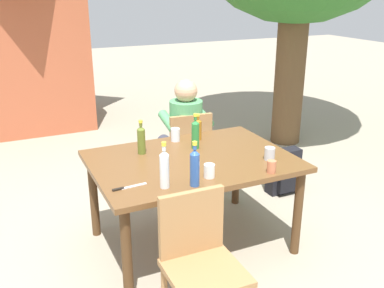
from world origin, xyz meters
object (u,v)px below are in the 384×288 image
object	(u,v)px
bottle_clear	(164,168)
bottle_green	(195,133)
bottle_blue	(195,167)
backpack_by_near_side	(284,172)
person_in_white_shirt	(183,130)
cup_glass	(175,135)
cup_terracotta	(272,167)
chair_near_left	(200,257)
cup_white	(209,171)
chair_far_right	(187,149)
dining_table	(192,169)
table_knife	(127,187)
cup_steel	(270,154)
bottle_amber	(198,129)
bottle_olive	(141,139)
brick_kiosk	(15,30)

from	to	relation	value
bottle_clear	bottle_green	bearing A→B (deg)	49.35
bottle_blue	backpack_by_near_side	distance (m)	1.83
person_in_white_shirt	cup_glass	world-z (taller)	person_in_white_shirt
bottle_clear	bottle_blue	bearing A→B (deg)	-17.58
cup_terracotta	backpack_by_near_side	xyz separation A→B (m)	(0.85, 0.95, -0.58)
chair_near_left	cup_white	xyz separation A→B (m)	(0.31, 0.48, 0.31)
chair_far_right	person_in_white_shirt	size ratio (longest dim) A/B	0.74
bottle_blue	backpack_by_near_side	world-z (taller)	bottle_blue
dining_table	table_knife	bearing A→B (deg)	-154.53
cup_steel	cup_white	bearing A→B (deg)	-170.20
cup_white	cup_steel	xyz separation A→B (m)	(0.57, 0.10, 0.00)
person_in_white_shirt	chair_far_right	bearing A→B (deg)	-93.07
cup_steel	bottle_clear	bearing A→B (deg)	-172.71
bottle_blue	table_knife	bearing A→B (deg)	160.01
bottle_clear	bottle_amber	xyz separation A→B (m)	(0.61, 0.76, -0.04)
dining_table	person_in_white_shirt	distance (m)	1.02
bottle_olive	cup_white	distance (m)	0.70
bottle_clear	cup_steel	distance (m)	0.92
backpack_by_near_side	brick_kiosk	size ratio (longest dim) A/B	0.17
bottle_green	bottle_clear	distance (m)	0.77
bottle_green	dining_table	bearing A→B (deg)	-121.67
cup_glass	brick_kiosk	distance (m)	3.88
person_in_white_shirt	cup_glass	bearing A→B (deg)	-119.81
person_in_white_shirt	bottle_green	distance (m)	0.82
person_in_white_shirt	bottle_olive	distance (m)	0.98
bottle_blue	cup_terracotta	world-z (taller)	bottle_blue
person_in_white_shirt	cup_terracotta	size ratio (longest dim) A/B	13.02
chair_near_left	bottle_olive	distance (m)	1.18
cup_glass	bottle_blue	bearing A→B (deg)	-104.70
person_in_white_shirt	bottle_clear	bearing A→B (deg)	-118.29
bottle_green	bottle_clear	bearing A→B (deg)	-130.65
chair_far_right	bottle_amber	size ratio (longest dim) A/B	3.81
dining_table	chair_far_right	size ratio (longest dim) A/B	1.76
bottle_green	bottle_blue	bearing A→B (deg)	-115.67
cup_white	cup_terracotta	xyz separation A→B (m)	(0.44, -0.11, -0.00)
cup_glass	backpack_by_near_side	xyz separation A→B (m)	(1.21, 0.04, -0.59)
bottle_olive	cup_steel	bearing A→B (deg)	-32.34
dining_table	chair_far_right	xyz separation A→B (m)	(0.34, 0.85, -0.18)
bottle_green	bottle_amber	distance (m)	0.22
cup_terracotta	brick_kiosk	bearing A→B (deg)	105.70
bottle_clear	cup_glass	size ratio (longest dim) A/B	2.87
brick_kiosk	cup_glass	bearing A→B (deg)	-75.79
cup_terracotta	table_knife	xyz separation A→B (m)	(-1.01, 0.19, -0.04)
bottle_clear	backpack_by_near_side	world-z (taller)	bottle_clear
bottle_green	cup_glass	size ratio (longest dim) A/B	2.65
backpack_by_near_side	brick_kiosk	bearing A→B (deg)	120.30
dining_table	chair_far_right	world-z (taller)	chair_far_right
chair_near_left	cup_glass	distance (m)	1.37
cup_steel	backpack_by_near_side	world-z (taller)	cup_steel
person_in_white_shirt	cup_steel	size ratio (longest dim) A/B	12.05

